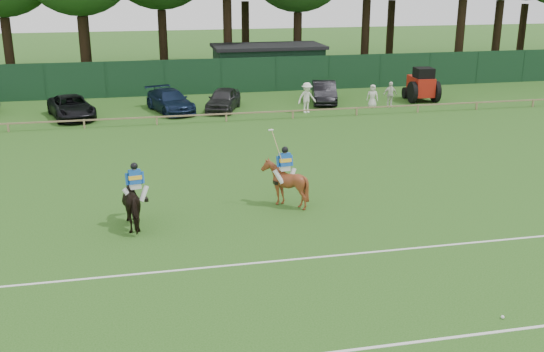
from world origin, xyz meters
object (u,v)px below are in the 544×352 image
object	(u,v)px
horse_chestnut	(285,183)
suv_black	(71,107)
polo_ball	(503,317)
estate_black	(324,92)
sedan_navy	(170,101)
spectator_right	(372,96)
horse_dark	(137,202)
utility_shed	(268,65)
hatch_grey	(223,99)
spectator_left	(307,98)
tractor	(422,85)
spectator_mid	(390,94)

from	to	relation	value
horse_chestnut	suv_black	size ratio (longest dim) A/B	0.36
suv_black	polo_ball	xyz separation A→B (m)	(12.51, -26.32, -0.62)
horse_chestnut	estate_black	bearing A→B (deg)	-116.80
sedan_navy	spectator_right	xyz separation A→B (m)	(12.77, -1.43, 0.05)
horse_dark	utility_shed	size ratio (longest dim) A/B	0.24
hatch_grey	spectator_left	distance (m)	5.27
horse_dark	estate_black	xyz separation A→B (m)	(12.43, 19.38, -0.15)
horse_chestnut	polo_ball	world-z (taller)	horse_chestnut
utility_shed	hatch_grey	bearing A→B (deg)	-118.15
hatch_grey	tractor	size ratio (longest dim) A/B	1.45
horse_dark	polo_ball	bearing A→B (deg)	127.38
suv_black	spectator_right	bearing A→B (deg)	-18.15
sedan_navy	polo_ball	xyz separation A→B (m)	(6.65, -26.87, -0.64)
estate_black	spectator_right	size ratio (longest dim) A/B	2.91
horse_dark	estate_black	world-z (taller)	horse_dark
estate_black	polo_ball	distance (m)	27.80
suv_black	spectator_mid	size ratio (longest dim) A/B	2.89
horse_dark	spectator_left	distance (m)	19.67
suv_black	tractor	world-z (taller)	tractor
suv_black	estate_black	xyz separation A→B (m)	(16.03, 1.25, 0.05)
suv_black	utility_shed	distance (m)	16.64
hatch_grey	utility_shed	bearing A→B (deg)	82.75
horse_chestnut	tractor	xyz separation A→B (m)	(13.61, 17.69, 0.21)
polo_ball	hatch_grey	bearing A→B (deg)	97.17
utility_shed	suv_black	bearing A→B (deg)	-146.64
hatch_grey	spectator_right	world-z (taller)	spectator_right
suv_black	spectator_mid	distance (m)	19.80
horse_dark	spectator_left	size ratio (longest dim) A/B	1.09
hatch_grey	utility_shed	size ratio (longest dim) A/B	0.49
horse_chestnut	suv_black	bearing A→B (deg)	-68.31
horse_chestnut	horse_dark	bearing A→B (deg)	3.79
spectator_mid	estate_black	bearing A→B (deg)	140.86
utility_shed	tractor	world-z (taller)	utility_shed
horse_dark	utility_shed	xyz separation A→B (m)	(10.27, 27.26, 0.67)
hatch_grey	horse_chestnut	bearing A→B (deg)	-69.60
spectator_mid	utility_shed	xyz separation A→B (m)	(-5.90, 10.12, 0.71)
horse_chestnut	spectator_mid	distance (m)	19.47
utility_shed	spectator_mid	bearing A→B (deg)	-59.78
horse_chestnut	spectator_mid	xyz separation A→B (m)	(10.77, 16.22, -0.04)
horse_dark	estate_black	distance (m)	23.02
spectator_right	tractor	size ratio (longest dim) A/B	0.52
horse_dark	hatch_grey	xyz separation A→B (m)	(5.55, 18.44, -0.16)
suv_black	tractor	xyz separation A→B (m)	(22.62, 0.49, 0.41)
spectator_mid	spectator_right	xyz separation A→B (m)	(-1.15, 0.10, -0.08)
spectator_left	utility_shed	size ratio (longest dim) A/B	0.22
sedan_navy	spectator_right	size ratio (longest dim) A/B	3.19
utility_shed	tractor	xyz separation A→B (m)	(8.74, -8.65, -0.46)
polo_ball	utility_shed	xyz separation A→B (m)	(1.37, 35.46, 1.49)
estate_black	spectator_mid	world-z (taller)	spectator_mid
spectator_mid	suv_black	bearing A→B (deg)	168.88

